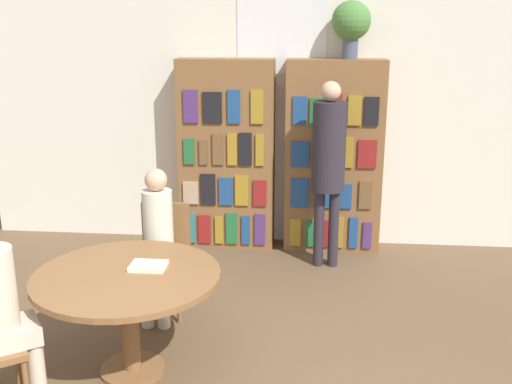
{
  "coord_description": "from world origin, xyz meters",
  "views": [
    {
      "loc": [
        0.33,
        -2.27,
        2.34
      ],
      "look_at": [
        -0.09,
        2.15,
        1.05
      ],
      "focal_mm": 42.0,
      "sensor_mm": 36.0,
      "label": 1
    }
  ],
  "objects_px": {
    "chair_left_side": "(164,252)",
    "reading_table": "(128,290)",
    "seated_reader_right": "(0,305)",
    "seated_reader_left": "(157,238)",
    "bookshelf_right": "(333,157)",
    "bookshelf_left": "(227,155)",
    "librarian_standing": "(329,155)",
    "flower_vase": "(351,23)"
  },
  "relations": [
    {
      "from": "bookshelf_right",
      "to": "seated_reader_left",
      "type": "height_order",
      "value": "bookshelf_right"
    },
    {
      "from": "reading_table",
      "to": "bookshelf_left",
      "type": "bearing_deg",
      "value": 82.87
    },
    {
      "from": "chair_left_side",
      "to": "bookshelf_right",
      "type": "bearing_deg",
      "value": -132.25
    },
    {
      "from": "seated_reader_left",
      "to": "chair_left_side",
      "type": "bearing_deg",
      "value": -90.0
    },
    {
      "from": "reading_table",
      "to": "chair_left_side",
      "type": "relative_size",
      "value": 1.39
    },
    {
      "from": "bookshelf_left",
      "to": "librarian_standing",
      "type": "xyz_separation_m",
      "value": [
        1.04,
        -0.5,
        0.13
      ]
    },
    {
      "from": "bookshelf_right",
      "to": "seated_reader_right",
      "type": "bearing_deg",
      "value": -124.76
    },
    {
      "from": "seated_reader_right",
      "to": "librarian_standing",
      "type": "relative_size",
      "value": 0.68
    },
    {
      "from": "reading_table",
      "to": "librarian_standing",
      "type": "bearing_deg",
      "value": 55.86
    },
    {
      "from": "bookshelf_right",
      "to": "librarian_standing",
      "type": "xyz_separation_m",
      "value": [
        -0.06,
        -0.5,
        0.13
      ]
    },
    {
      "from": "reading_table",
      "to": "seated_reader_right",
      "type": "bearing_deg",
      "value": -144.27
    },
    {
      "from": "bookshelf_right",
      "to": "reading_table",
      "type": "distance_m",
      "value": 2.89
    },
    {
      "from": "seated_reader_right",
      "to": "seated_reader_left",
      "type": "bearing_deg",
      "value": 116.85
    },
    {
      "from": "bookshelf_left",
      "to": "reading_table",
      "type": "height_order",
      "value": "bookshelf_left"
    },
    {
      "from": "reading_table",
      "to": "librarian_standing",
      "type": "distance_m",
      "value": 2.46
    },
    {
      "from": "bookshelf_left",
      "to": "bookshelf_right",
      "type": "relative_size",
      "value": 1.0
    },
    {
      "from": "seated_reader_left",
      "to": "seated_reader_right",
      "type": "distance_m",
      "value": 1.38
    },
    {
      "from": "bookshelf_right",
      "to": "chair_left_side",
      "type": "xyz_separation_m",
      "value": [
        -1.41,
        -1.54,
        -0.48
      ]
    },
    {
      "from": "chair_left_side",
      "to": "seated_reader_left",
      "type": "xyz_separation_m",
      "value": [
        -0.0,
        -0.19,
        0.19
      ]
    },
    {
      "from": "reading_table",
      "to": "seated_reader_right",
      "type": "xyz_separation_m",
      "value": [
        -0.63,
        -0.45,
        0.09
      ]
    },
    {
      "from": "chair_left_side",
      "to": "seated_reader_right",
      "type": "bearing_deg",
      "value": 65.98
    },
    {
      "from": "seated_reader_left",
      "to": "librarian_standing",
      "type": "relative_size",
      "value": 0.69
    },
    {
      "from": "chair_left_side",
      "to": "seated_reader_right",
      "type": "distance_m",
      "value": 1.56
    },
    {
      "from": "bookshelf_right",
      "to": "reading_table",
      "type": "height_order",
      "value": "bookshelf_right"
    },
    {
      "from": "bookshelf_left",
      "to": "librarian_standing",
      "type": "bearing_deg",
      "value": -25.75
    },
    {
      "from": "flower_vase",
      "to": "seated_reader_left",
      "type": "xyz_separation_m",
      "value": [
        -1.53,
        -1.73,
        -1.61
      ]
    },
    {
      "from": "reading_table",
      "to": "seated_reader_left",
      "type": "height_order",
      "value": "seated_reader_left"
    },
    {
      "from": "flower_vase",
      "to": "reading_table",
      "type": "xyz_separation_m",
      "value": [
        -1.54,
        -2.5,
        -1.69
      ]
    },
    {
      "from": "chair_left_side",
      "to": "seated_reader_right",
      "type": "height_order",
      "value": "seated_reader_right"
    },
    {
      "from": "flower_vase",
      "to": "chair_left_side",
      "type": "distance_m",
      "value": 2.82
    },
    {
      "from": "reading_table",
      "to": "chair_left_side",
      "type": "bearing_deg",
      "value": 89.73
    },
    {
      "from": "flower_vase",
      "to": "seated_reader_left",
      "type": "relative_size",
      "value": 0.45
    },
    {
      "from": "chair_left_side",
      "to": "seated_reader_right",
      "type": "relative_size",
      "value": 0.73
    },
    {
      "from": "seated_reader_left",
      "to": "seated_reader_right",
      "type": "height_order",
      "value": "seated_reader_left"
    },
    {
      "from": "flower_vase",
      "to": "librarian_standing",
      "type": "bearing_deg",
      "value": -110.14
    },
    {
      "from": "bookshelf_left",
      "to": "chair_left_side",
      "type": "relative_size",
      "value": 2.2
    },
    {
      "from": "bookshelf_left",
      "to": "flower_vase",
      "type": "xyz_separation_m",
      "value": [
        1.22,
        0.0,
        1.33
      ]
    },
    {
      "from": "flower_vase",
      "to": "bookshelf_left",
      "type": "bearing_deg",
      "value": -179.77
    },
    {
      "from": "chair_left_side",
      "to": "reading_table",
      "type": "bearing_deg",
      "value": 90.0
    },
    {
      "from": "chair_left_side",
      "to": "librarian_standing",
      "type": "height_order",
      "value": "librarian_standing"
    },
    {
      "from": "bookshelf_left",
      "to": "chair_left_side",
      "type": "xyz_separation_m",
      "value": [
        -0.31,
        -1.54,
        -0.48
      ]
    },
    {
      "from": "bookshelf_left",
      "to": "flower_vase",
      "type": "height_order",
      "value": "flower_vase"
    }
  ]
}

